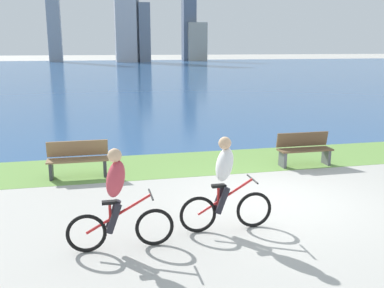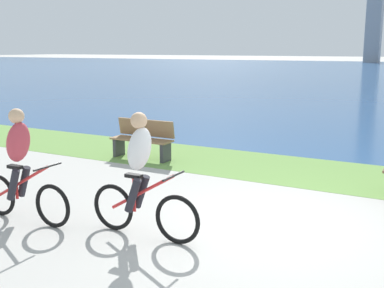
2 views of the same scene
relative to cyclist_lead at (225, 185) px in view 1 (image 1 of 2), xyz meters
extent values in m
plane|color=#B2AFA8|center=(1.52, 1.20, -0.84)|extent=(300.00, 300.00, 0.00)
cube|color=#6B9947|center=(1.52, 4.49, -0.84)|extent=(120.00, 2.52, 0.01)
cube|color=#2D568C|center=(1.52, 49.81, -0.84)|extent=(300.00, 88.12, 0.00)
torus|color=black|center=(0.56, 0.00, -0.51)|extent=(0.66, 0.06, 0.66)
torus|color=black|center=(-0.48, 0.00, -0.51)|extent=(0.66, 0.06, 0.66)
cylinder|color=red|center=(0.01, 0.00, -0.22)|extent=(1.01, 0.04, 0.62)
cylinder|color=red|center=(-0.12, 0.00, -0.27)|extent=(0.04, 0.04, 0.48)
cube|color=black|center=(-0.12, 0.00, -0.01)|extent=(0.24, 0.10, 0.05)
cylinder|color=black|center=(0.51, 0.00, 0.07)|extent=(0.03, 0.52, 0.03)
ellipsoid|color=white|center=(-0.02, 0.00, 0.37)|extent=(0.40, 0.36, 0.65)
sphere|color=#D8AD84|center=(-0.02, 0.00, 0.75)|extent=(0.22, 0.22, 0.22)
cylinder|color=#26262D|center=(-0.07, 0.10, -0.25)|extent=(0.27, 0.11, 0.49)
cylinder|color=#26262D|center=(-0.07, -0.10, -0.25)|extent=(0.27, 0.11, 0.49)
torus|color=black|center=(-1.30, -0.34, -0.52)|extent=(0.64, 0.06, 0.64)
torus|color=black|center=(-2.38, -0.34, -0.52)|extent=(0.64, 0.06, 0.64)
cylinder|color=red|center=(-1.87, -0.34, -0.24)|extent=(1.06, 0.04, 0.61)
cylinder|color=red|center=(-2.00, -0.34, -0.29)|extent=(0.04, 0.04, 0.47)
cube|color=black|center=(-2.00, -0.34, -0.03)|extent=(0.24, 0.10, 0.05)
cylinder|color=black|center=(-1.35, -0.34, 0.05)|extent=(0.03, 0.52, 0.03)
ellipsoid|color=#BF3F4C|center=(-1.90, -0.34, 0.35)|extent=(0.40, 0.36, 0.65)
sphere|color=#D8AD84|center=(-1.90, -0.34, 0.73)|extent=(0.22, 0.22, 0.22)
cylinder|color=#26262D|center=(-1.95, -0.24, -0.27)|extent=(0.27, 0.11, 0.49)
cylinder|color=#26262D|center=(-1.95, -0.44, -0.27)|extent=(0.27, 0.11, 0.49)
cube|color=olive|center=(-2.63, 3.85, -0.39)|extent=(1.50, 0.45, 0.04)
cube|color=olive|center=(-2.63, 4.05, -0.14)|extent=(1.50, 0.11, 0.40)
cube|color=#38383D|center=(-1.98, 3.85, -0.62)|extent=(0.08, 0.37, 0.45)
cube|color=#38383D|center=(-3.28, 3.85, -0.62)|extent=(0.08, 0.37, 0.45)
cube|color=brown|center=(3.39, 3.58, -0.39)|extent=(1.50, 0.45, 0.04)
cube|color=brown|center=(3.39, 3.78, -0.14)|extent=(1.50, 0.11, 0.40)
cube|color=#595960|center=(4.04, 3.58, -0.62)|extent=(0.08, 0.37, 0.45)
cube|color=#595960|center=(2.74, 3.58, -0.62)|extent=(0.08, 0.37, 0.45)
cube|color=#8C939E|center=(-9.37, 87.58, 9.92)|extent=(2.56, 3.16, 21.53)
cube|color=#B7B7BC|center=(4.61, 82.82, 7.52)|extent=(4.12, 3.81, 16.72)
cube|color=#8C939E|center=(5.44, 83.71, 10.94)|extent=(3.91, 2.41, 23.56)
cube|color=slate|center=(8.28, 82.36, 4.93)|extent=(2.26, 2.25, 11.54)
cube|color=slate|center=(18.74, 88.16, 7.24)|extent=(2.80, 2.70, 16.16)
cube|color=#ADA899|center=(20.20, 86.45, 3.20)|extent=(4.04, 2.20, 8.09)
camera|label=1|loc=(-2.16, -6.90, 2.38)|focal=40.41mm
camera|label=2|loc=(3.51, -5.08, 1.68)|focal=44.56mm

